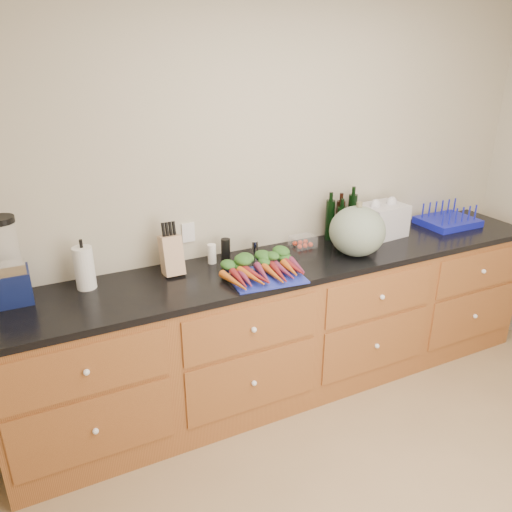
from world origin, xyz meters
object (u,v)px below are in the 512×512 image
knife_block (172,255)px  carrots (262,269)px  tomato_box (303,242)px  dish_rack (448,220)px  cutting_board (266,277)px  blender_appliance (8,266)px  squash (357,231)px  paper_towel (84,268)px

knife_block → carrots: bearing=-28.9°
tomato_box → dish_rack: bearing=-4.2°
tomato_box → dish_rack: 1.22m
cutting_board → tomato_box: tomato_box is taller
blender_appliance → dish_rack: 2.98m
cutting_board → tomato_box: (0.45, 0.33, 0.03)m
squash → tomato_box: size_ratio=2.27×
paper_towel → knife_block: size_ratio=1.04×
cutting_board → carrots: bearing=90.0°
cutting_board → paper_towel: 1.01m
cutting_board → blender_appliance: 1.37m
paper_towel → knife_block: 0.49m
cutting_board → knife_block: size_ratio=1.81×
knife_block → dish_rack: knife_block is taller
knife_block → squash: bearing=-11.8°
squash → blender_appliance: bearing=172.7°
squash → tomato_box: (-0.23, 0.27, -0.12)m
carrots → blender_appliance: bearing=168.3°
squash → dish_rack: 1.01m
paper_towel → knife_block: paper_towel is taller
carrots → tomato_box: bearing=32.5°
carrots → knife_block: bearing=151.1°
knife_block → tomato_box: 0.92m
paper_towel → tomato_box: bearing=0.4°
carrots → squash: squash is taller
squash → blender_appliance: blender_appliance is taller
cutting_board → knife_block: 0.56m
paper_towel → cutting_board: bearing=-18.6°
knife_block → cutting_board: bearing=-32.9°
blender_appliance → dish_rack: bearing=-1.5°
cutting_board → squash: squash is taller
squash → tomato_box: squash is taller
cutting_board → squash: size_ratio=1.18×
carrots → paper_towel: paper_towel is taller
dish_rack → squash: bearing=-169.7°
blender_appliance → dish_rack: (2.98, -0.08, -0.16)m
blender_appliance → tomato_box: 1.77m
carrots → dish_rack: dish_rack is taller
squash → blender_appliance: 2.01m
cutting_board → dish_rack: 1.68m
cutting_board → paper_towel: size_ratio=1.74×
tomato_box → blender_appliance: bearing=-179.6°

